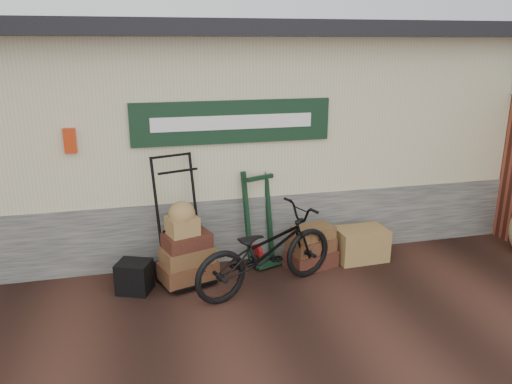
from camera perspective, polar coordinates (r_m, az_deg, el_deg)
The scene contains 8 objects.
ground at distance 6.27m, azimuth 2.10°, elevation -11.18°, with size 80.00×80.00×0.00m, color black.
station_building at distance 8.31m, azimuth -3.05°, elevation 7.59°, with size 14.40×4.10×3.20m.
porter_trolley at distance 6.31m, azimuth -8.66°, elevation -3.05°, with size 0.82×0.61×1.64m, color black, non-canonical shape.
green_barrow at distance 6.77m, azimuth 0.45°, elevation -3.00°, with size 0.47×0.40×1.30m, color black, non-canonical shape.
suitcase_stack at distance 6.81m, azimuth 6.33°, elevation -6.20°, with size 0.65×0.41×0.58m, color #3E1A13, non-canonical shape.
wicker_hamper at distance 7.16m, azimuth 11.87°, elevation -5.84°, with size 0.70×0.45×0.45m, color olive.
black_trunk at distance 6.34m, azimuth -13.72°, elevation -9.39°, with size 0.39×0.33×0.39m, color black.
bicycle at distance 6.07m, azimuth 1.14°, elevation -6.21°, with size 1.95×0.68×1.13m, color black.
Camera 1 is at (-1.55, -5.32, 2.94)m, focal length 35.00 mm.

